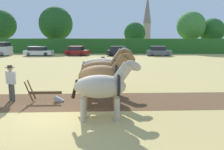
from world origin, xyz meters
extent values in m
plane|color=tan|center=(0.00, 0.00, 0.00)|extent=(240.00, 240.00, 0.00)
cube|color=#286023|center=(0.00, 32.54, 1.35)|extent=(63.36, 1.76, 2.70)
cylinder|color=#423323|center=(-21.84, 38.30, 1.92)|extent=(0.44, 0.44, 3.83)
sphere|color=#1E4C1E|center=(-21.84, 38.30, 5.50)|extent=(6.06, 6.06, 6.06)
cylinder|color=#423323|center=(-10.05, 37.44, 1.89)|extent=(0.44, 0.44, 3.78)
sphere|color=#1E4C1E|center=(-10.05, 37.44, 5.66)|extent=(6.84, 6.84, 6.84)
cylinder|color=#423323|center=(6.18, 37.95, 1.28)|extent=(0.44, 0.44, 2.56)
sphere|color=#1E4C1E|center=(6.18, 37.95, 3.77)|extent=(4.43, 4.43, 4.43)
cylinder|color=brown|center=(16.95, 35.81, 1.80)|extent=(0.44, 0.44, 3.60)
sphere|color=#387533|center=(16.95, 35.81, 5.11)|extent=(5.49, 5.49, 5.49)
cylinder|color=brown|center=(21.73, 37.38, 1.43)|extent=(0.44, 0.44, 2.85)
sphere|color=#235623|center=(21.73, 37.38, 4.21)|extent=(4.95, 4.95, 4.95)
cylinder|color=gray|center=(11.49, 59.30, 3.49)|extent=(2.17, 2.17, 6.98)
cone|color=slate|center=(11.49, 59.30, 11.25)|extent=(2.39, 2.39, 8.54)
ellipsoid|color=#B2A38E|center=(1.95, -0.39, 1.26)|extent=(1.96, 1.01, 0.85)
cylinder|color=#B2A38E|center=(2.55, -0.10, 0.44)|extent=(0.18, 0.18, 0.88)
cylinder|color=#B2A38E|center=(2.58, -0.59, 0.44)|extent=(0.18, 0.18, 0.88)
cylinder|color=#B2A38E|center=(1.32, -0.18, 0.44)|extent=(0.18, 0.18, 0.88)
cylinder|color=#B2A38E|center=(1.35, -0.67, 0.44)|extent=(0.18, 0.18, 0.88)
cylinder|color=#B2A38E|center=(2.76, -0.34, 1.73)|extent=(0.80, 0.45, 0.87)
ellipsoid|color=#B2A38E|center=(3.16, -0.31, 2.02)|extent=(0.69, 0.30, 0.54)
cube|color=black|center=(2.94, -0.33, 1.91)|extent=(0.41, 0.10, 0.54)
cylinder|color=black|center=(1.05, -0.44, 1.17)|extent=(0.30, 0.14, 0.71)
torus|color=black|center=(2.62, -0.35, 1.32)|extent=(0.16, 0.88, 0.87)
ellipsoid|color=brown|center=(1.86, 1.15, 1.37)|extent=(1.96, 1.10, 0.93)
cylinder|color=brown|center=(2.46, 1.46, 0.48)|extent=(0.18, 0.18, 0.96)
cylinder|color=brown|center=(2.49, 0.92, 0.48)|extent=(0.18, 0.18, 0.96)
cylinder|color=brown|center=(1.22, 1.38, 0.48)|extent=(0.18, 0.18, 0.96)
cylinder|color=brown|center=(1.25, 0.85, 0.48)|extent=(0.18, 0.18, 0.96)
cylinder|color=brown|center=(2.66, 1.20, 1.87)|extent=(0.84, 0.49, 0.90)
ellipsoid|color=brown|center=(3.07, 1.23, 2.16)|extent=(0.69, 0.30, 0.54)
cube|color=gray|center=(2.85, 1.21, 2.07)|extent=(0.42, 0.11, 0.55)
cylinder|color=gray|center=(0.95, 1.10, 1.27)|extent=(0.30, 0.14, 0.71)
torus|color=black|center=(2.52, 1.19, 1.45)|extent=(0.17, 0.95, 0.94)
ellipsoid|color=brown|center=(1.76, 2.69, 1.39)|extent=(2.08, 1.15, 0.97)
cylinder|color=brown|center=(2.40, 3.01, 0.48)|extent=(0.18, 0.18, 0.96)
cylinder|color=brown|center=(2.43, 2.45, 0.48)|extent=(0.18, 0.18, 0.96)
cylinder|color=brown|center=(1.09, 2.93, 0.48)|extent=(0.18, 0.18, 0.96)
cylinder|color=brown|center=(1.12, 2.37, 0.48)|extent=(0.18, 0.18, 0.96)
cylinder|color=brown|center=(2.62, 2.75, 1.93)|extent=(0.91, 0.51, 0.98)
ellipsoid|color=brown|center=(3.07, 2.77, 2.25)|extent=(0.69, 0.30, 0.54)
cube|color=black|center=(2.82, 2.76, 2.14)|extent=(0.45, 0.11, 0.61)
cylinder|color=black|center=(0.80, 2.63, 1.29)|extent=(0.30, 0.14, 0.71)
torus|color=black|center=(2.47, 2.74, 1.47)|extent=(0.17, 0.98, 0.98)
ellipsoid|color=#B2A38E|center=(1.67, 4.23, 1.42)|extent=(2.30, 1.02, 0.84)
cylinder|color=#B2A38E|center=(2.38, 4.52, 0.52)|extent=(0.18, 0.18, 1.04)
cylinder|color=#B2A38E|center=(2.41, 4.04, 0.52)|extent=(0.18, 0.18, 1.04)
cylinder|color=#B2A38E|center=(0.92, 4.43, 0.52)|extent=(0.18, 0.18, 1.04)
cylinder|color=#B2A38E|center=(0.95, 3.95, 0.52)|extent=(0.18, 0.18, 1.04)
cylinder|color=#B2A38E|center=(2.62, 4.29, 1.92)|extent=(0.84, 0.45, 0.93)
ellipsoid|color=#B2A38E|center=(3.06, 4.32, 2.24)|extent=(0.69, 0.30, 0.54)
cube|color=gray|center=(2.82, 4.30, 2.10)|extent=(0.45, 0.11, 0.60)
cylinder|color=gray|center=(0.60, 4.17, 1.33)|extent=(0.30, 0.14, 0.71)
torus|color=black|center=(2.45, 4.28, 1.48)|extent=(0.16, 0.87, 0.86)
cube|color=#4C331E|center=(-0.81, 1.76, 0.45)|extent=(1.55, 0.19, 0.12)
cube|color=#939399|center=(-0.20, 1.80, 0.10)|extent=(0.49, 0.23, 0.39)
cylinder|color=#4C331E|center=(-1.52, 1.92, 0.55)|extent=(0.40, 0.08, 0.96)
cylinder|color=#4C331E|center=(-1.49, 1.52, 0.55)|extent=(0.40, 0.08, 0.96)
cylinder|color=#4C4C4C|center=(-2.56, 1.94, 0.42)|extent=(0.14, 0.14, 0.84)
cylinder|color=#4C4C4C|center=(-2.36, 1.83, 0.42)|extent=(0.14, 0.14, 0.84)
cube|color=silver|center=(-2.46, 1.89, 1.14)|extent=(0.53, 0.42, 0.60)
sphere|color=tan|center=(-2.46, 1.89, 1.56)|extent=(0.23, 0.23, 0.23)
cylinder|color=silver|center=(-2.71, 2.03, 1.12)|extent=(0.09, 0.09, 0.56)
cylinder|color=silver|center=(-2.21, 1.74, 1.12)|extent=(0.09, 0.09, 0.56)
cylinder|color=#42382D|center=(-2.46, 1.89, 1.63)|extent=(0.43, 0.43, 0.02)
cylinder|color=#42382D|center=(-2.46, 1.89, 1.68)|extent=(0.22, 0.22, 0.10)
cylinder|color=#4C4C4C|center=(1.71, 6.24, 0.43)|extent=(0.14, 0.14, 0.86)
cylinder|color=#4C4C4C|center=(1.57, 6.06, 0.43)|extent=(0.14, 0.14, 0.86)
cube|color=silver|center=(1.64, 6.15, 1.17)|extent=(0.46, 0.52, 0.61)
sphere|color=tan|center=(1.64, 6.15, 1.60)|extent=(0.23, 0.23, 0.23)
cylinder|color=silver|center=(1.81, 6.39, 1.15)|extent=(0.09, 0.09, 0.57)
cylinder|color=silver|center=(1.46, 5.91, 1.15)|extent=(0.09, 0.09, 0.57)
cylinder|color=#665B4C|center=(1.64, 6.15, 1.67)|extent=(0.44, 0.44, 0.02)
cylinder|color=#665B4C|center=(1.64, 6.15, 1.72)|extent=(0.22, 0.22, 0.10)
cylinder|color=black|center=(-15.53, 27.49, 0.33)|extent=(0.67, 0.23, 0.66)
cylinder|color=black|center=(-15.55, 25.67, 0.33)|extent=(0.67, 0.23, 0.66)
cube|color=silver|center=(-10.09, 26.85, 0.51)|extent=(4.50, 1.98, 0.69)
cube|color=black|center=(-10.31, 26.85, 1.15)|extent=(2.72, 1.74, 0.58)
cube|color=silver|center=(-10.31, 26.85, 1.47)|extent=(2.72, 1.74, 0.06)
cylinder|color=black|center=(-8.73, 27.71, 0.30)|extent=(0.61, 0.24, 0.60)
cylinder|color=black|center=(-8.68, 26.08, 0.30)|extent=(0.61, 0.24, 0.60)
cylinder|color=black|center=(-11.49, 27.62, 0.30)|extent=(0.61, 0.24, 0.60)
cylinder|color=black|center=(-11.44, 26.00, 0.30)|extent=(0.61, 0.24, 0.60)
cube|color=maroon|center=(-4.03, 27.68, 0.53)|extent=(4.08, 2.50, 0.70)
cube|color=black|center=(-4.22, 27.71, 1.17)|extent=(2.55, 2.04, 0.58)
cube|color=maroon|center=(-4.22, 27.71, 1.49)|extent=(2.55, 2.04, 0.06)
cylinder|color=black|center=(-2.72, 28.25, 0.33)|extent=(0.69, 0.34, 0.66)
cylinder|color=black|center=(-3.02, 26.67, 0.33)|extent=(0.69, 0.34, 0.66)
cylinder|color=black|center=(-5.04, 28.69, 0.33)|extent=(0.69, 0.34, 0.66)
cylinder|color=black|center=(-5.34, 27.11, 0.33)|extent=(0.69, 0.34, 0.66)
cube|color=black|center=(2.89, 26.90, 0.54)|extent=(4.11, 2.30, 0.71)
cube|color=black|center=(2.69, 26.93, 1.19)|extent=(2.53, 1.92, 0.58)
cube|color=black|center=(2.69, 26.93, 1.51)|extent=(2.53, 1.92, 0.06)
cylinder|color=black|center=(4.19, 27.53, 0.34)|extent=(0.70, 0.31, 0.68)
cylinder|color=black|center=(3.98, 25.95, 0.34)|extent=(0.70, 0.31, 0.68)
cylinder|color=black|center=(1.79, 27.84, 0.34)|extent=(0.70, 0.31, 0.68)
cylinder|color=black|center=(1.58, 26.27, 0.34)|extent=(0.70, 0.31, 0.68)
cube|color=#565B66|center=(9.29, 27.32, 0.52)|extent=(3.99, 1.92, 0.72)
cube|color=black|center=(9.10, 27.32, 1.19)|extent=(2.42, 1.67, 0.61)
cube|color=#565B66|center=(9.10, 27.32, 1.52)|extent=(2.42, 1.67, 0.06)
cylinder|color=black|center=(10.54, 28.01, 0.30)|extent=(0.61, 0.25, 0.60)
cylinder|color=black|center=(10.47, 26.50, 0.30)|extent=(0.61, 0.25, 0.60)
cylinder|color=black|center=(8.12, 28.13, 0.30)|extent=(0.61, 0.25, 0.60)
cylinder|color=black|center=(8.05, 26.62, 0.30)|extent=(0.61, 0.25, 0.60)
camera|label=1|loc=(2.58, -8.11, 3.04)|focal=35.00mm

